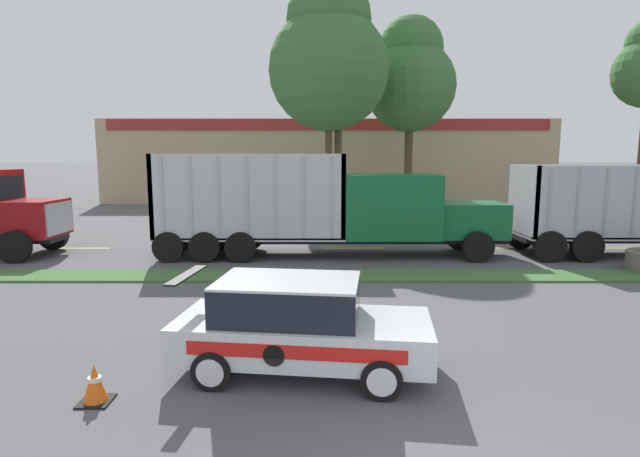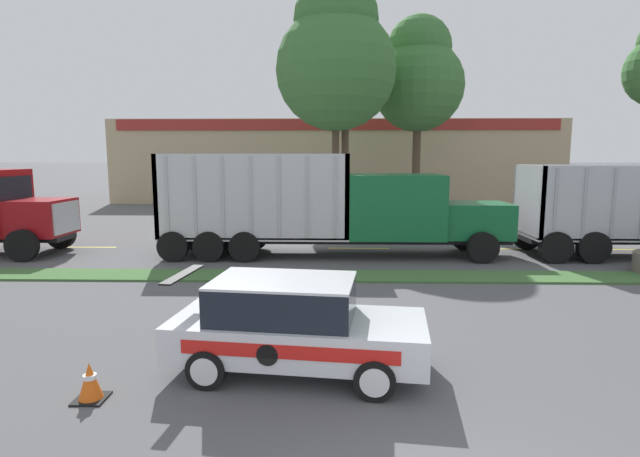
% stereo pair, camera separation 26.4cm
% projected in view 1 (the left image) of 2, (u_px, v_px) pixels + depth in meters
% --- Properties ---
extents(grass_verge, '(120.00, 1.42, 0.06)m').
position_uv_depth(grass_verge, '(370.00, 276.00, 14.89)').
color(grass_verge, '#3D6633').
rests_on(grass_verge, ground_plane).
extents(centre_line_2, '(2.40, 0.14, 0.01)m').
position_uv_depth(centre_line_2, '(81.00, 248.00, 19.59)').
color(centre_line_2, yellow).
rests_on(centre_line_2, ground_plane).
extents(centre_line_3, '(2.40, 0.14, 0.01)m').
position_uv_depth(centre_line_3, '(219.00, 248.00, 19.57)').
color(centre_line_3, yellow).
rests_on(centre_line_3, ground_plane).
extents(centre_line_4, '(2.40, 0.14, 0.01)m').
position_uv_depth(centre_line_4, '(356.00, 248.00, 19.55)').
color(centre_line_4, yellow).
rests_on(centre_line_4, ground_plane).
extents(centre_line_5, '(2.40, 0.14, 0.01)m').
position_uv_depth(centre_line_5, '(494.00, 248.00, 19.53)').
color(centre_line_5, yellow).
rests_on(centre_line_5, ground_plane).
extents(centre_line_6, '(2.40, 0.14, 0.01)m').
position_uv_depth(centre_line_6, '(632.00, 248.00, 19.51)').
color(centre_line_6, yellow).
rests_on(centre_line_6, ground_plane).
extents(dump_truck_trail, '(12.38, 2.67, 3.66)m').
position_uv_depth(dump_truck_trail, '(356.00, 212.00, 17.90)').
color(dump_truck_trail, black).
rests_on(dump_truck_trail, ground_plane).
extents(rally_car, '(4.35, 2.25, 1.60)m').
position_uv_depth(rally_car, '(300.00, 324.00, 8.25)').
color(rally_car, silver).
rests_on(rally_car, ground_plane).
extents(traffic_cone, '(0.45, 0.45, 0.57)m').
position_uv_depth(traffic_cone, '(97.00, 384.00, 7.27)').
color(traffic_cone, black).
rests_on(traffic_cone, ground_plane).
extents(store_building_backdrop, '(34.39, 12.10, 6.34)m').
position_uv_depth(store_building_backdrop, '(329.00, 161.00, 43.00)').
color(store_building_backdrop, tan).
rests_on(store_building_backdrop, ground_plane).
extents(tree_behind_left, '(5.74, 5.74, 12.29)m').
position_uv_depth(tree_behind_left, '(412.00, 77.00, 31.47)').
color(tree_behind_left, '#473828').
rests_on(tree_behind_left, ground_plane).
extents(tree_behind_centre, '(6.60, 6.60, 13.22)m').
position_uv_depth(tree_behind_centre, '(331.00, 57.00, 27.19)').
color(tree_behind_centre, '#473828').
rests_on(tree_behind_centre, ground_plane).
extents(tree_behind_right, '(4.54, 4.54, 10.85)m').
position_uv_depth(tree_behind_right, '(340.00, 79.00, 28.00)').
color(tree_behind_right, '#473828').
rests_on(tree_behind_right, ground_plane).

